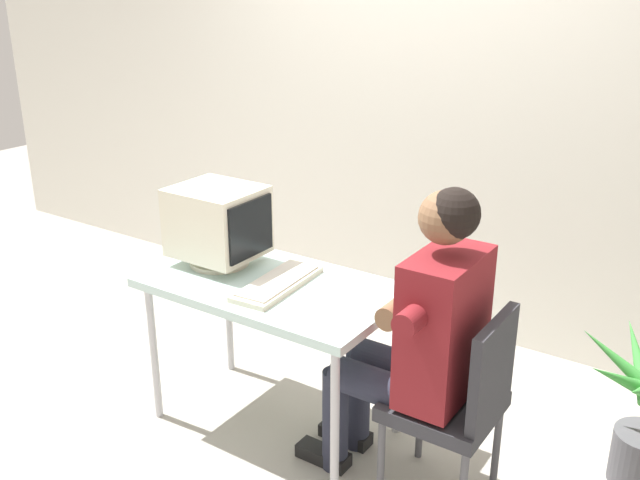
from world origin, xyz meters
TOP-DOWN VIEW (x-y plane):
  - ground_plane at (0.00, 0.00)m, footprint 12.00×12.00m
  - wall_back at (0.30, 1.40)m, footprint 8.00×0.10m
  - desk at (0.00, 0.00)m, footprint 1.11×0.64m
  - crt_monitor at (-0.33, 0.04)m, footprint 0.39×0.34m
  - keyboard at (0.05, -0.02)m, footprint 0.21×0.49m
  - office_chair at (0.90, -0.02)m, footprint 0.40×0.40m
  - person_seated at (0.72, -0.02)m, footprint 0.71×0.60m

SIDE VIEW (x-z plane):
  - ground_plane at x=0.00m, z-range 0.00..0.00m
  - office_chair at x=0.90m, z-range 0.05..0.89m
  - desk at x=0.00m, z-range 0.30..1.02m
  - person_seated at x=0.72m, z-range 0.05..1.34m
  - keyboard at x=0.05m, z-range 0.72..0.75m
  - crt_monitor at x=-0.33m, z-range 0.74..1.10m
  - wall_back at x=0.30m, z-range 0.00..3.00m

